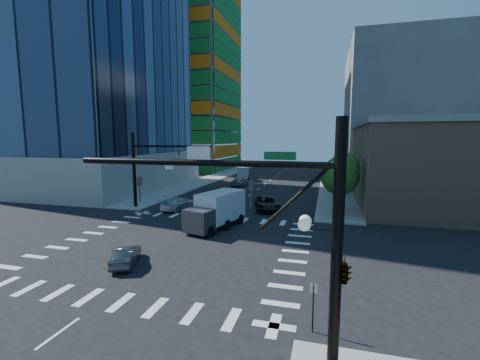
% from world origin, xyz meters
% --- Properties ---
extents(ground, '(160.00, 160.00, 0.00)m').
position_xyz_m(ground, '(0.00, 0.00, 0.00)').
color(ground, black).
rests_on(ground, ground).
extents(road_markings, '(20.00, 20.00, 0.01)m').
position_xyz_m(road_markings, '(0.00, 0.00, 0.01)').
color(road_markings, silver).
rests_on(road_markings, ground).
extents(sidewalk_ne, '(5.00, 60.00, 0.15)m').
position_xyz_m(sidewalk_ne, '(12.50, 40.00, 0.07)').
color(sidewalk_ne, gray).
rests_on(sidewalk_ne, ground).
extents(sidewalk_nw, '(5.00, 60.00, 0.15)m').
position_xyz_m(sidewalk_nw, '(-12.50, 40.00, 0.07)').
color(sidewalk_nw, gray).
rests_on(sidewalk_nw, ground).
extents(construction_building, '(25.16, 34.50, 70.60)m').
position_xyz_m(construction_building, '(-27.41, 61.93, 24.61)').
color(construction_building, slate).
rests_on(construction_building, ground).
extents(commercial_building, '(20.50, 22.50, 10.60)m').
position_xyz_m(commercial_building, '(25.00, 22.00, 5.31)').
color(commercial_building, tan).
rests_on(commercial_building, ground).
extents(bg_building_ne, '(24.00, 30.00, 28.00)m').
position_xyz_m(bg_building_ne, '(27.00, 55.00, 14.00)').
color(bg_building_ne, '#68645D').
rests_on(bg_building_ne, ground).
extents(signal_mast_se, '(10.51, 2.48, 9.00)m').
position_xyz_m(signal_mast_se, '(10.60, -11.50, 5.01)').
color(signal_mast_se, black).
rests_on(signal_mast_se, sidewalk_se).
extents(signal_mast_nw, '(10.20, 0.40, 9.00)m').
position_xyz_m(signal_mast_nw, '(-10.00, 11.50, 5.49)').
color(signal_mast_nw, black).
rests_on(signal_mast_nw, sidewalk_nw).
extents(tree_south, '(4.16, 4.16, 6.82)m').
position_xyz_m(tree_south, '(12.63, 13.90, 4.69)').
color(tree_south, '#382316').
rests_on(tree_south, sidewalk_ne).
extents(tree_north, '(3.54, 3.52, 5.78)m').
position_xyz_m(tree_north, '(12.93, 25.90, 3.99)').
color(tree_north, '#382316').
rests_on(tree_north, sidewalk_ne).
extents(no_parking_sign, '(0.30, 0.06, 2.20)m').
position_xyz_m(no_parking_sign, '(10.70, -9.00, 1.38)').
color(no_parking_sign, black).
rests_on(no_parking_sign, ground).
extents(car_nb_far, '(4.07, 6.20, 1.58)m').
position_xyz_m(car_nb_far, '(4.37, 14.44, 0.79)').
color(car_nb_far, black).
rests_on(car_nb_far, ground).
extents(car_sb_near, '(3.25, 5.55, 1.51)m').
position_xyz_m(car_sb_near, '(-5.89, 11.91, 0.75)').
color(car_sb_near, silver).
rests_on(car_sb_near, ground).
extents(car_sb_mid, '(2.62, 4.95, 1.60)m').
position_xyz_m(car_sb_mid, '(-3.84, 32.22, 0.80)').
color(car_sb_mid, '#94979B').
rests_on(car_sb_mid, ground).
extents(car_sb_cross, '(2.62, 3.99, 1.24)m').
position_xyz_m(car_sb_cross, '(-1.81, -4.48, 0.62)').
color(car_sb_cross, '#434447').
rests_on(car_sb_cross, ground).
extents(box_truck_near, '(4.27, 6.86, 3.35)m').
position_xyz_m(box_truck_near, '(1.05, 5.30, 1.48)').
color(box_truck_near, black).
rests_on(box_truck_near, ground).
extents(box_truck_far, '(3.41, 5.83, 2.87)m').
position_xyz_m(box_truck_far, '(-5.45, 40.64, 1.27)').
color(box_truck_far, black).
rests_on(box_truck_far, ground).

